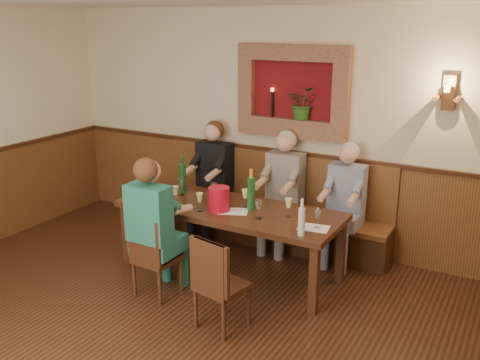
% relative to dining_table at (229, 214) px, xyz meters
% --- Properties ---
extents(room_shell, '(6.04, 6.04, 2.82)m').
position_rel_dining_table_xyz_m(room_shell, '(0.00, -1.85, 1.21)').
color(room_shell, beige).
rests_on(room_shell, ground).
extents(wainscoting, '(6.02, 6.02, 1.15)m').
position_rel_dining_table_xyz_m(wainscoting, '(0.00, -1.85, -0.09)').
color(wainscoting, '#553318').
rests_on(wainscoting, ground).
extents(wall_niche, '(1.36, 0.30, 1.06)m').
position_rel_dining_table_xyz_m(wall_niche, '(0.24, 1.09, 1.13)').
color(wall_niche, '#620E12').
rests_on(wall_niche, ground).
extents(wall_sconce, '(0.25, 0.20, 0.35)m').
position_rel_dining_table_xyz_m(wall_sconce, '(1.90, 1.08, 1.27)').
color(wall_sconce, '#553318').
rests_on(wall_sconce, ground).
extents(dining_table, '(2.40, 0.90, 0.75)m').
position_rel_dining_table_xyz_m(dining_table, '(0.00, 0.00, 0.00)').
color(dining_table, black).
rests_on(dining_table, ground).
extents(bench, '(3.00, 0.45, 1.11)m').
position_rel_dining_table_xyz_m(bench, '(0.00, 0.94, -0.35)').
color(bench, '#381E0F').
rests_on(bench, ground).
extents(chair_near_left, '(0.40, 0.40, 0.87)m').
position_rel_dining_table_xyz_m(chair_near_left, '(-0.37, -0.80, -0.42)').
color(chair_near_left, black).
rests_on(chair_near_left, ground).
extents(chair_near_right, '(0.46, 0.46, 0.88)m').
position_rel_dining_table_xyz_m(chair_near_right, '(0.49, -0.99, -0.42)').
color(chair_near_right, black).
rests_on(chair_near_right, ground).
extents(person_bench_left, '(0.43, 0.53, 1.45)m').
position_rel_dining_table_xyz_m(person_bench_left, '(-0.76, 0.84, -0.07)').
color(person_bench_left, black).
rests_on(person_bench_left, ground).
extents(person_bench_mid, '(0.42, 0.52, 1.43)m').
position_rel_dining_table_xyz_m(person_bench_mid, '(0.22, 0.84, -0.08)').
color(person_bench_mid, '#5A5553').
rests_on(person_bench_mid, ground).
extents(person_bench_right, '(0.40, 0.49, 1.37)m').
position_rel_dining_table_xyz_m(person_bench_right, '(0.97, 0.84, -0.11)').
color(person_bench_right, navy).
rests_on(person_bench_right, ground).
extents(person_chair_front, '(0.43, 0.52, 1.44)m').
position_rel_dining_table_xyz_m(person_chair_front, '(-0.37, -0.78, -0.08)').
color(person_chair_front, '#1B555F').
rests_on(person_chair_front, ground).
extents(spittoon_bucket, '(0.25, 0.25, 0.25)m').
position_rel_dining_table_xyz_m(spittoon_bucket, '(-0.04, -0.15, 0.20)').
color(spittoon_bucket, '#B40B21').
rests_on(spittoon_bucket, dining_table).
extents(wine_bottle_green_a, '(0.10, 0.10, 0.44)m').
position_rel_dining_table_xyz_m(wine_bottle_green_a, '(0.24, 0.03, 0.26)').
color(wine_bottle_green_a, '#19471E').
rests_on(wine_bottle_green_a, dining_table).
extents(wine_bottle_green_b, '(0.10, 0.10, 0.42)m').
position_rel_dining_table_xyz_m(wine_bottle_green_b, '(-0.72, 0.17, 0.25)').
color(wine_bottle_green_b, '#19471E').
rests_on(wine_bottle_green_b, dining_table).
extents(water_bottle, '(0.07, 0.07, 0.35)m').
position_rel_dining_table_xyz_m(water_bottle, '(0.96, -0.34, 0.22)').
color(water_bottle, silver).
rests_on(water_bottle, dining_table).
extents(tasting_sheet_a, '(0.32, 0.27, 0.00)m').
position_rel_dining_table_xyz_m(tasting_sheet_a, '(-0.87, -0.24, 0.08)').
color(tasting_sheet_a, white).
rests_on(tasting_sheet_a, dining_table).
extents(tasting_sheet_b, '(0.36, 0.31, 0.00)m').
position_rel_dining_table_xyz_m(tasting_sheet_b, '(0.10, -0.10, 0.08)').
color(tasting_sheet_b, white).
rests_on(tasting_sheet_b, dining_table).
extents(tasting_sheet_c, '(0.31, 0.24, 0.00)m').
position_rel_dining_table_xyz_m(tasting_sheet_c, '(1.00, -0.11, 0.08)').
color(tasting_sheet_c, white).
rests_on(tasting_sheet_c, dining_table).
extents(tasting_sheet_d, '(0.26, 0.19, 0.00)m').
position_rel_dining_table_xyz_m(tasting_sheet_d, '(-0.49, -0.28, 0.08)').
color(tasting_sheet_d, white).
rests_on(tasting_sheet_d, dining_table).
extents(wine_glass_0, '(0.08, 0.08, 0.19)m').
position_rel_dining_table_xyz_m(wine_glass_0, '(1.03, -0.10, 0.17)').
color(wine_glass_0, white).
rests_on(wine_glass_0, dining_table).
extents(wine_glass_1, '(0.08, 0.08, 0.19)m').
position_rel_dining_table_xyz_m(wine_glass_1, '(0.42, -0.15, 0.17)').
color(wine_glass_1, white).
rests_on(wine_glass_1, dining_table).
extents(wine_glass_2, '(0.08, 0.08, 0.19)m').
position_rel_dining_table_xyz_m(wine_glass_2, '(0.66, 0.04, 0.17)').
color(wine_glass_2, '#E3E78A').
rests_on(wine_glass_2, dining_table).
extents(wine_glass_3, '(0.08, 0.08, 0.19)m').
position_rel_dining_table_xyz_m(wine_glass_3, '(0.14, 0.10, 0.17)').
color(wine_glass_3, '#E3E78A').
rests_on(wine_glass_3, dining_table).
extents(wine_glass_4, '(0.08, 0.08, 0.19)m').
position_rel_dining_table_xyz_m(wine_glass_4, '(-0.05, -0.17, 0.17)').
color(wine_glass_4, '#E3E78A').
rests_on(wine_glass_4, dining_table).
extents(wine_glass_5, '(0.08, 0.08, 0.19)m').
position_rel_dining_table_xyz_m(wine_glass_5, '(-0.21, -0.25, 0.17)').
color(wine_glass_5, '#E3E78A').
rests_on(wine_glass_5, dining_table).
extents(wine_glass_6, '(0.08, 0.08, 0.19)m').
position_rel_dining_table_xyz_m(wine_glass_6, '(-0.27, 0.13, 0.17)').
color(wine_glass_6, white).
rests_on(wine_glass_6, dining_table).
extents(wine_glass_7, '(0.08, 0.08, 0.19)m').
position_rel_dining_table_xyz_m(wine_glass_7, '(-0.57, -0.18, 0.17)').
color(wine_glass_7, '#E3E78A').
rests_on(wine_glass_7, dining_table).
extents(wine_glass_8, '(0.08, 0.08, 0.19)m').
position_rel_dining_table_xyz_m(wine_glass_8, '(-0.68, 0.08, 0.17)').
color(wine_glass_8, white).
rests_on(wine_glass_8, dining_table).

